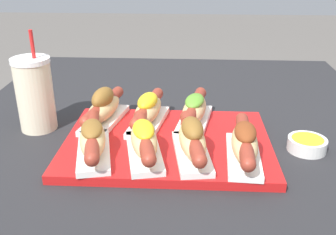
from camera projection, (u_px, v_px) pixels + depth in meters
name	position (u px, v px, depth m)	size (l,w,h in m)	color
serving_tray	(167.00, 143.00, 0.81)	(0.42, 0.31, 0.02)	red
hot_dog_0	(93.00, 139.00, 0.74)	(0.09, 0.20, 0.07)	white
hot_dog_1	(144.00, 140.00, 0.74)	(0.09, 0.20, 0.07)	white
hot_dog_2	(192.00, 139.00, 0.73)	(0.08, 0.21, 0.07)	white
hot_dog_3	(244.00, 143.00, 0.72)	(0.07, 0.21, 0.07)	white
hot_dog_4	(104.00, 108.00, 0.87)	(0.09, 0.20, 0.08)	white
hot_dog_5	(148.00, 110.00, 0.86)	(0.09, 0.20, 0.07)	white
hot_dog_6	(194.00, 111.00, 0.86)	(0.09, 0.20, 0.07)	white
sauce_bowl	(307.00, 144.00, 0.80)	(0.08, 0.08, 0.03)	silver
drink_cup	(35.00, 94.00, 0.87)	(0.08, 0.08, 0.23)	beige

